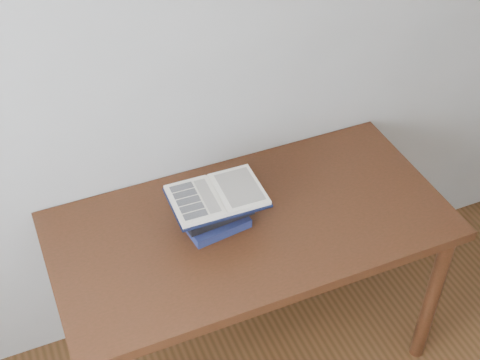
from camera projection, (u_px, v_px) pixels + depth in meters
name	position (u px, v px, depth m)	size (l,w,h in m)	color
desk	(251.00, 241.00, 2.50)	(1.46, 0.73, 0.78)	#492112
book_stack	(212.00, 210.00, 2.40)	(0.26, 0.22, 0.12)	#182548
open_book	(217.00, 196.00, 2.34)	(0.34, 0.24, 0.03)	black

